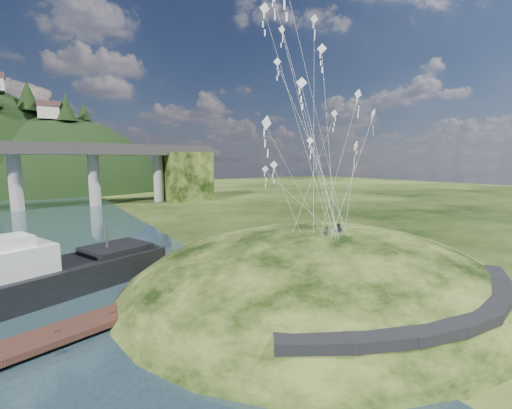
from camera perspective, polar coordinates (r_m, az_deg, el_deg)
ground at (r=26.01m, az=-0.29°, el=-17.63°), size 320.00×320.00×0.00m
grass_hill at (r=32.58m, az=10.13°, el=-15.28°), size 36.00×32.00×13.00m
footpath at (r=24.21m, az=29.26°, el=-15.20°), size 22.29×5.84×0.83m
work_barge at (r=33.04m, az=-32.30°, el=-10.03°), size 20.61×12.24×6.99m
wooden_dock at (r=26.41m, az=-22.76°, el=-16.63°), size 16.16×6.80×1.15m
kite_flyers at (r=29.33m, az=12.93°, el=-3.16°), size 2.46×1.01×1.56m
kite_swarm at (r=33.13m, az=8.63°, el=17.98°), size 19.03×16.14×17.34m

